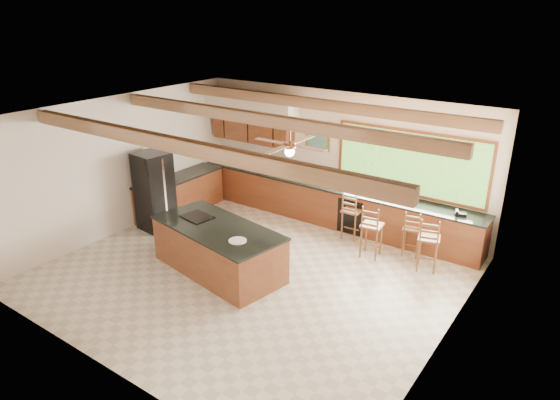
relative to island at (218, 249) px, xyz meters
The scene contains 9 objects.
ground 0.80m from the island, 23.72° to the left, with size 7.20×7.20×0.00m, color beige.
room_shell 2.02m from the island, 64.98° to the left, with size 7.27×6.54×3.02m.
counter_run 2.79m from the island, 94.58° to the left, with size 7.12×3.10×1.23m.
island is the anchor object (origin of this frame).
refrigerator 2.58m from the island, 164.91° to the left, with size 0.76×0.74×1.77m.
bar_stool_a 3.01m from the island, 62.03° to the left, with size 0.40×0.40×1.07m.
bar_stool_b 3.84m from the island, 43.91° to the left, with size 0.42×0.42×0.99m.
bar_stool_c 3.02m from the island, 45.46° to the left, with size 0.45×0.45×1.12m.
bar_stool_d 3.95m from the island, 34.85° to the left, with size 0.48×0.48×1.10m.
Camera 1 is at (5.19, -6.48, 4.78)m, focal length 32.00 mm.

